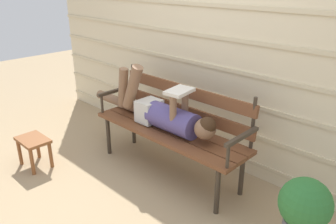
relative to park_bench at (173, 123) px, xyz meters
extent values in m
plane|color=tan|center=(0.00, -0.15, -0.51)|extent=(12.00, 12.00, 0.00)
cube|color=beige|center=(0.00, 0.49, 0.64)|extent=(5.07, 0.06, 2.30)
cube|color=beige|center=(0.00, 0.46, -0.37)|extent=(5.07, 0.02, 0.04)
cube|color=beige|center=(0.00, 0.46, -0.08)|extent=(5.07, 0.02, 0.04)
cube|color=beige|center=(0.00, 0.46, 0.20)|extent=(5.07, 0.02, 0.04)
cube|color=beige|center=(0.00, 0.46, 0.49)|extent=(5.07, 0.02, 0.04)
cube|color=beige|center=(0.00, 0.46, 0.78)|extent=(5.07, 0.02, 0.04)
cube|color=beige|center=(0.00, 0.46, 1.07)|extent=(5.07, 0.02, 0.04)
cube|color=brown|center=(0.00, -0.22, -0.06)|extent=(1.66, 0.14, 0.04)
cube|color=brown|center=(0.00, -0.07, -0.06)|extent=(1.66, 0.14, 0.04)
cube|color=brown|center=(0.00, 0.09, -0.06)|extent=(1.66, 0.14, 0.04)
cube|color=brown|center=(0.00, 0.16, 0.08)|extent=(1.59, 0.05, 0.11)
cube|color=brown|center=(0.00, 0.16, 0.29)|extent=(1.59, 0.05, 0.11)
cylinder|color=#382D23|center=(-0.76, 0.16, 0.18)|extent=(0.03, 0.03, 0.46)
cylinder|color=#382D23|center=(0.76, 0.16, 0.18)|extent=(0.03, 0.03, 0.46)
cylinder|color=#382D23|center=(-0.73, -0.25, -0.30)|extent=(0.04, 0.04, 0.43)
cylinder|color=#382D23|center=(0.73, -0.25, -0.30)|extent=(0.04, 0.04, 0.43)
cylinder|color=#382D23|center=(-0.73, 0.11, -0.30)|extent=(0.04, 0.04, 0.43)
cylinder|color=#382D23|center=(0.73, 0.11, -0.30)|extent=(0.04, 0.04, 0.43)
cube|color=#382D23|center=(-0.81, -0.07, 0.15)|extent=(0.04, 0.44, 0.03)
cylinder|color=#382D23|center=(-0.81, -0.25, 0.05)|extent=(0.03, 0.03, 0.20)
cube|color=#382D23|center=(0.81, -0.07, 0.15)|extent=(0.04, 0.44, 0.03)
cylinder|color=#382D23|center=(0.81, -0.25, 0.05)|extent=(0.03, 0.03, 0.20)
cylinder|color=#514784|center=(0.06, -0.07, 0.07)|extent=(0.52, 0.24, 0.24)
cube|color=silver|center=(-0.26, -0.07, 0.07)|extent=(0.20, 0.23, 0.22)
sphere|color=brown|center=(0.44, -0.07, 0.10)|extent=(0.19, 0.19, 0.19)
sphere|color=#382314|center=(0.46, -0.07, 0.14)|extent=(0.16, 0.16, 0.16)
cylinder|color=brown|center=(-0.43, -0.13, 0.29)|extent=(0.28, 0.11, 0.48)
cylinder|color=brown|center=(-0.58, -0.13, 0.25)|extent=(0.15, 0.09, 0.42)
cylinder|color=brown|center=(-0.76, -0.01, 0.01)|extent=(0.85, 0.10, 0.10)
cylinder|color=brown|center=(0.14, -0.15, 0.22)|extent=(0.06, 0.06, 0.28)
cylinder|color=brown|center=(0.14, 0.01, 0.22)|extent=(0.06, 0.06, 0.28)
cube|color=silver|center=(0.14, -0.07, 0.37)|extent=(0.20, 0.27, 0.04)
cube|color=brown|center=(-1.06, -0.94, -0.22)|extent=(0.35, 0.24, 0.03)
cylinder|color=brown|center=(-1.20, -1.03, -0.37)|extent=(0.04, 0.04, 0.28)
cylinder|color=brown|center=(-0.92, -1.03, -0.37)|extent=(0.04, 0.04, 0.28)
cylinder|color=brown|center=(-1.20, -0.84, -0.37)|extent=(0.04, 0.04, 0.28)
cylinder|color=brown|center=(-0.92, -0.84, -0.37)|extent=(0.04, 0.04, 0.28)
sphere|color=#2D7033|center=(1.39, -0.17, -0.11)|extent=(0.36, 0.36, 0.36)
camera|label=1|loc=(2.03, -2.16, 1.32)|focal=36.06mm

